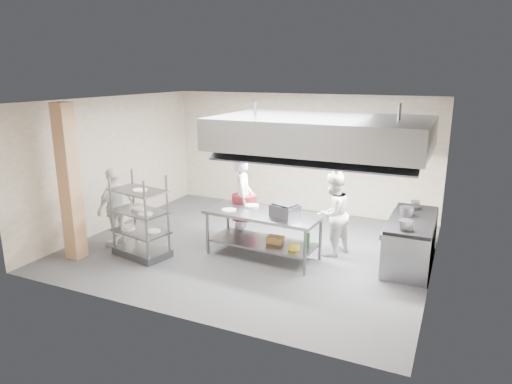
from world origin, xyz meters
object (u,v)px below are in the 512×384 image
at_px(island, 263,235).
at_px(chef_line, 333,214).
at_px(pass_rack, 140,216).
at_px(griddle, 285,211).
at_px(chef_head, 243,199).
at_px(chef_plating, 116,207).
at_px(cooking_range, 411,242).
at_px(stockpot, 407,211).

relative_size(island, chef_line, 1.35).
height_order(pass_rack, griddle, pass_rack).
distance_m(island, chef_line, 1.42).
bearing_deg(chef_head, griddle, -142.69).
distance_m(chef_head, chef_plating, 2.63).
height_order(island, griddle, griddle).
distance_m(island, cooking_range, 2.80).
relative_size(cooking_range, stockpot, 8.00).
relative_size(chef_line, stockpot, 6.65).
bearing_deg(island, griddle, -5.03).
xyz_separation_m(cooking_range, chef_line, (-1.48, -0.17, 0.41)).
height_order(chef_plating, griddle, chef_plating).
relative_size(pass_rack, chef_head, 0.88).
relative_size(griddle, stockpot, 1.92).
bearing_deg(stockpot, chef_head, -173.77).
xyz_separation_m(cooking_range, chef_head, (-3.39, -0.26, 0.51)).
bearing_deg(chef_head, chef_plating, 95.94).
bearing_deg(pass_rack, chef_line, 37.51).
xyz_separation_m(chef_head, chef_plating, (-2.29, -1.28, -0.10)).
bearing_deg(griddle, cooking_range, 43.14).
bearing_deg(island, pass_rack, -153.35).
relative_size(pass_rack, chef_plating, 0.99).
bearing_deg(cooking_range, island, -161.93).
distance_m(griddle, stockpot, 2.30).
height_order(pass_rack, chef_line, chef_line).
xyz_separation_m(cooking_range, griddle, (-2.18, -0.94, 0.61)).
xyz_separation_m(island, chef_plating, (-3.02, -0.68, 0.37)).
relative_size(island, pass_rack, 1.36).
bearing_deg(chef_plating, stockpot, 108.58).
distance_m(island, stockpot, 2.76).
relative_size(chef_head, stockpot, 7.45).
height_order(griddle, stockpot, griddle).
relative_size(chef_plating, griddle, 3.45).
relative_size(island, stockpot, 8.95).
xyz_separation_m(island, chef_line, (1.18, 0.70, 0.38)).
distance_m(chef_head, chef_line, 1.92).
relative_size(island, griddle, 4.66).
distance_m(pass_rack, chef_plating, 0.86).
distance_m(cooking_range, chef_line, 1.55).
bearing_deg(cooking_range, pass_rack, -159.68).
distance_m(chef_plating, griddle, 3.55).
relative_size(chef_head, chef_plating, 1.12).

